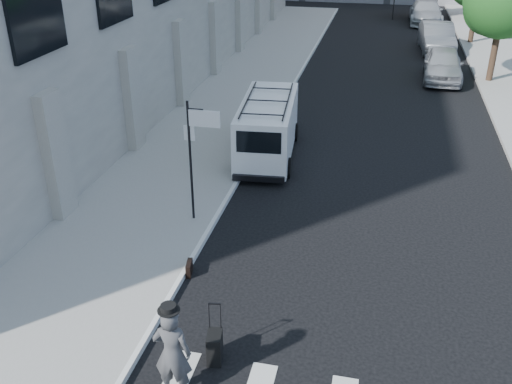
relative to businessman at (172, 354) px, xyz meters
The scene contains 11 objects.
ground 3.28m from the businessman, 73.10° to the left, with size 120.00×120.00×0.00m, color black.
sidewalk_left 19.31m from the businessman, 99.97° to the left, with size 4.50×48.00×0.15m, color gray.
sign_pole 6.59m from the businessman, 103.19° to the left, with size 1.03×0.07×3.50m.
tree_near 24.81m from the businessman, 70.04° to the left, with size 3.80×3.83×6.03m.
businessman is the anchor object (origin of this frame).
briefcase 3.94m from the businessman, 104.84° to the left, with size 0.12×0.44×0.34m, color black.
suitcase 1.28m from the businessman, 64.35° to the left, with size 0.36×0.50×1.28m.
cargo_van 11.54m from the businessman, 93.01° to the left, with size 2.29×5.59×2.08m.
parked_car_a 23.86m from the businessman, 74.97° to the left, with size 1.90×4.72×1.61m, color #A0A3A8.
parked_car_b 30.04m from the businessman, 78.08° to the left, with size 1.80×5.15×1.70m, color #585C60.
parked_car_c 39.13m from the businessman, 81.31° to the left, with size 2.31×5.69×1.65m, color #A4A8AC.
Camera 1 is at (2.31, -10.33, 8.31)m, focal length 40.00 mm.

